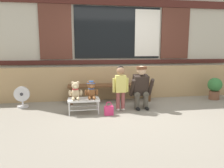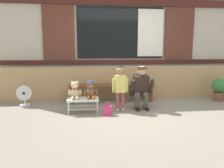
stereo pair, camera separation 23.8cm
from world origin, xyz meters
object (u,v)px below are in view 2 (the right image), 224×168
teddy_bear_plain (75,91)px  child_standing (120,83)px  adult_crouching (141,87)px  wooden_bench_long (112,87)px  handbag_on_ground (108,110)px  teddy_bear_with_hat (91,90)px  small_display_bench (83,100)px  floor_fan (24,96)px  potted_plant (219,88)px

teddy_bear_plain → child_standing: size_ratio=0.38×
adult_crouching → child_standing: bearing=-167.2°
wooden_bench_long → handbag_on_ground: (-0.21, -1.09, -0.28)m
wooden_bench_long → teddy_bear_with_hat: (-0.54, -0.87, 0.10)m
small_display_bench → teddy_bear_plain: 0.25m
teddy_bear_plain → adult_crouching: (1.43, 0.18, 0.02)m
adult_crouching → floor_fan: adult_crouching is taller
potted_plant → floor_fan: size_ratio=1.19×
small_display_bench → handbag_on_ground: size_ratio=2.35×
adult_crouching → handbag_on_ground: adult_crouching is taller
wooden_bench_long → teddy_bear_plain: (-0.86, -0.87, 0.09)m
small_display_bench → adult_crouching: 1.30m
floor_fan → teddy_bear_with_hat: bearing=-23.8°
wooden_bench_long → potted_plant: 2.73m
child_standing → adult_crouching: 0.51m
floor_fan → wooden_bench_long: bearing=5.6°
wooden_bench_long → adult_crouching: bearing=-50.4°
small_display_bench → child_standing: (0.78, 0.07, 0.33)m
wooden_bench_long → floor_fan: (-2.05, -0.20, -0.13)m
teddy_bear_plain → handbag_on_ground: teddy_bear_plain is taller
teddy_bear_plain → adult_crouching: 1.44m
teddy_bear_plain → potted_plant: size_ratio=0.64×
teddy_bear_with_hat → handbag_on_ground: bearing=-33.8°
teddy_bear_plain → handbag_on_ground: (0.65, -0.22, -0.37)m
teddy_bear_plain → child_standing: (0.94, 0.07, 0.13)m
child_standing → teddy_bear_plain: bearing=-175.7°
handbag_on_ground → floor_fan: 2.05m
teddy_bear_with_hat → adult_crouching: bearing=9.2°
potted_plant → child_standing: bearing=-167.3°
teddy_bear_with_hat → handbag_on_ground: size_ratio=1.34×
teddy_bear_with_hat → child_standing: size_ratio=0.38×
wooden_bench_long → teddy_bear_with_hat: size_ratio=5.78×
child_standing → floor_fan: 2.25m
teddy_bear_plain → floor_fan: 1.39m
teddy_bear_with_hat → adult_crouching: adult_crouching is taller
small_display_bench → teddy_bear_plain: (-0.16, 0.00, 0.20)m
child_standing → handbag_on_ground: (-0.30, -0.29, -0.50)m
child_standing → floor_fan: size_ratio=2.00×
teddy_bear_with_hat → floor_fan: (-1.51, 0.67, -0.23)m
potted_plant → floor_fan: potted_plant is taller
teddy_bear_plain → teddy_bear_with_hat: same height
wooden_bench_long → teddy_bear_plain: size_ratio=5.78×
handbag_on_ground → potted_plant: bearing=16.7°
teddy_bear_with_hat → potted_plant: (3.26, 0.67, -0.15)m
teddy_bear_with_hat → potted_plant: 3.33m
handbag_on_ground → adult_crouching: bearing=26.9°
small_display_bench → adult_crouching: (1.27, 0.18, 0.21)m
handbag_on_ground → teddy_bear_with_hat: bearing=146.2°
potted_plant → handbag_on_ground: bearing=-163.3°
potted_plant → wooden_bench_long: bearing=175.7°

